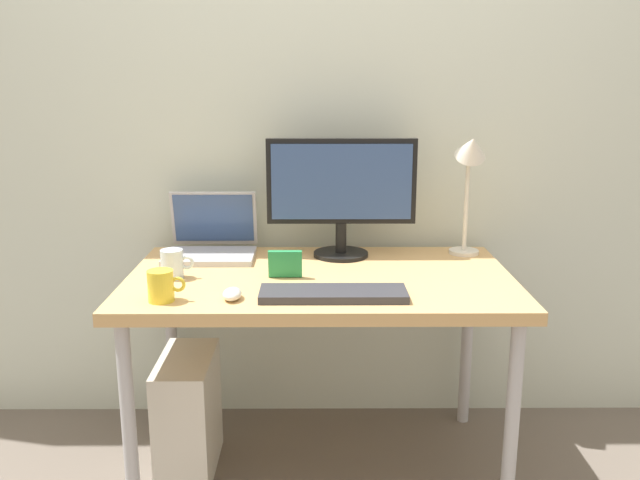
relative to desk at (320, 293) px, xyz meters
name	(u,v)px	position (x,y,z in m)	size (l,w,h in m)	color
ground_plane	(320,464)	(0.00, 0.00, -0.64)	(6.00, 6.00, 0.00)	#665B51
back_wall	(319,90)	(0.00, 0.43, 0.66)	(4.40, 0.04, 2.60)	silver
desk	(320,293)	(0.00, 0.00, 0.00)	(1.27, 0.75, 0.71)	tan
monitor	(341,190)	(0.08, 0.24, 0.31)	(0.54, 0.20, 0.43)	black
laptop	(212,240)	(-0.40, 0.26, 0.12)	(0.32, 0.27, 0.23)	#B2B2B7
desk_lamp	(470,167)	(0.54, 0.24, 0.39)	(0.11, 0.16, 0.46)	silver
keyboard	(333,294)	(0.04, -0.23, 0.07)	(0.44, 0.14, 0.02)	#333338
mouse	(232,294)	(-0.26, -0.25, 0.08)	(0.06, 0.09, 0.03)	silver
coffee_mug	(161,286)	(-0.47, -0.26, 0.11)	(0.11, 0.08, 0.09)	yellow
glass_cup	(173,264)	(-0.48, -0.03, 0.11)	(0.11, 0.07, 0.10)	silver
photo_frame	(285,264)	(-0.11, -0.03, 0.11)	(0.11, 0.02, 0.09)	#268C4C
computer_tower	(188,414)	(-0.46, -0.02, -0.43)	(0.18, 0.36, 0.42)	silver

